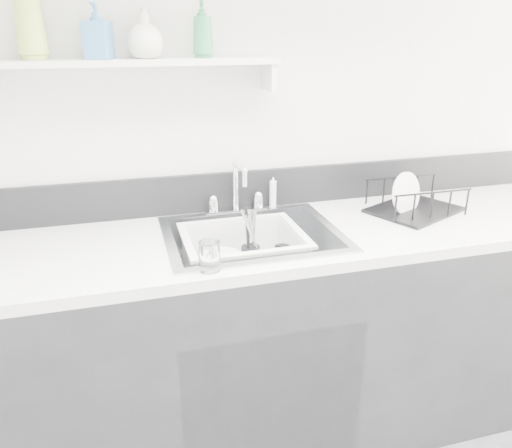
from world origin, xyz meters
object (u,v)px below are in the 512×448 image
object	(u,v)px
wash_tub	(243,255)
dish_rack	(415,197)
sink	(252,257)
counter_run	(253,340)

from	to	relation	value
wash_tub	dish_rack	distance (m)	0.76
sink	wash_tub	xyz separation A→B (m)	(-0.03, 0.01, 0.01)
counter_run	sink	distance (m)	0.37
counter_run	sink	world-z (taller)	sink
counter_run	wash_tub	size ratio (longest dim) A/B	7.16
counter_run	sink	bearing A→B (deg)	0.00
counter_run	dish_rack	size ratio (longest dim) A/B	8.96
sink	dish_rack	distance (m)	0.73
dish_rack	sink	bearing A→B (deg)	160.53
sink	dish_rack	world-z (taller)	dish_rack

